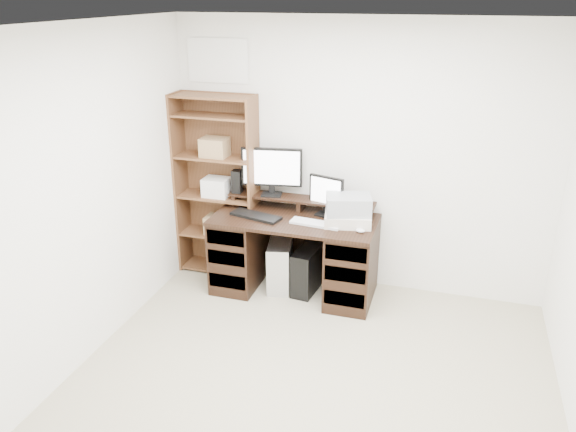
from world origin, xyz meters
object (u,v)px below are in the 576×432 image
at_px(desk, 295,253).
at_px(bookshelf, 218,185).
at_px(monitor_small, 326,194).
at_px(tower_silver, 280,264).
at_px(tower_black, 307,270).
at_px(monitor_wide, 272,169).
at_px(printer, 348,219).

xyz_separation_m(desk, bookshelf, (-0.85, 0.21, 0.53)).
bearing_deg(monitor_small, tower_silver, -148.93).
height_order(desk, bookshelf, bookshelf).
xyz_separation_m(tower_black, bookshelf, (-0.97, 0.18, 0.70)).
height_order(monitor_small, bookshelf, bookshelf).
height_order(tower_silver, tower_black, tower_silver).
xyz_separation_m(monitor_small, tower_black, (-0.14, -0.12, -0.74)).
bearing_deg(monitor_wide, monitor_small, -16.58).
bearing_deg(monitor_wide, printer, -25.21).
bearing_deg(monitor_small, desk, -132.75).
height_order(monitor_small, tower_black, monitor_small).
bearing_deg(monitor_wide, bookshelf, 171.37).
distance_m(monitor_small, tower_black, 0.76).
height_order(desk, tower_black, desk).
relative_size(monitor_small, tower_silver, 0.79).
xyz_separation_m(tower_silver, bookshelf, (-0.69, 0.17, 0.68)).
height_order(monitor_wide, printer, monitor_wide).
height_order(desk, monitor_wide, monitor_wide).
relative_size(desk, tower_black, 3.32).
xyz_separation_m(monitor_small, bookshelf, (-1.10, 0.06, -0.04)).
bearing_deg(tower_silver, printer, -15.67).
relative_size(tower_silver, bookshelf, 0.26).
distance_m(tower_black, bookshelf, 1.21).
bearing_deg(tower_silver, bookshelf, 154.34).
bearing_deg(printer, bookshelf, 160.09).
bearing_deg(tower_silver, monitor_small, 3.02).
xyz_separation_m(monitor_wide, printer, (0.78, -0.22, -0.32)).
distance_m(desk, bookshelf, 1.02).
xyz_separation_m(monitor_small, printer, (0.24, -0.15, -0.15)).
height_order(printer, bookshelf, bookshelf).
relative_size(monitor_wide, bookshelf, 0.32).
height_order(printer, tower_silver, printer).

